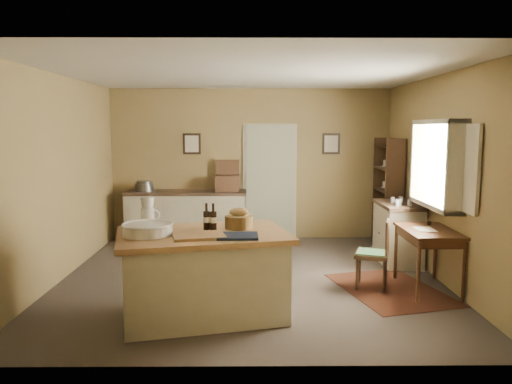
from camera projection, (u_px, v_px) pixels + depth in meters
ground at (250, 278)px, 6.70m from camera, size 5.00×5.00×0.00m
wall_back at (250, 164)px, 9.01m from camera, size 5.00×0.10×2.70m
wall_front at (249, 209)px, 4.05m from camera, size 5.00×0.10×2.70m
wall_left at (59, 178)px, 6.51m from camera, size 0.10×5.00×2.70m
wall_right at (440, 178)px, 6.55m from camera, size 0.10×5.00×2.70m
ceiling at (250, 73)px, 6.35m from camera, size 5.00×5.00×0.00m
door at (270, 181)px, 9.02m from camera, size 0.97×0.06×2.11m
framed_prints at (262, 144)px, 8.94m from camera, size 2.82×0.02×0.38m
window at (441, 164)px, 6.32m from camera, size 0.25×1.99×1.12m
work_island at (202, 272)px, 5.31m from camera, size 1.98×1.52×1.20m
sideboard at (187, 215)px, 8.81m from camera, size 2.11×0.60×1.18m
rug at (390, 289)px, 6.21m from camera, size 1.47×1.83×0.01m
writing_desk at (429, 237)px, 6.13m from camera, size 0.60×0.99×0.82m
desk_chair at (372, 255)px, 6.23m from camera, size 0.51×0.51×0.86m
right_cabinet at (398, 233)px, 7.42m from camera, size 0.55×0.99×0.99m
shelving_unit at (390, 193)px, 8.36m from camera, size 0.31×0.83×1.84m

